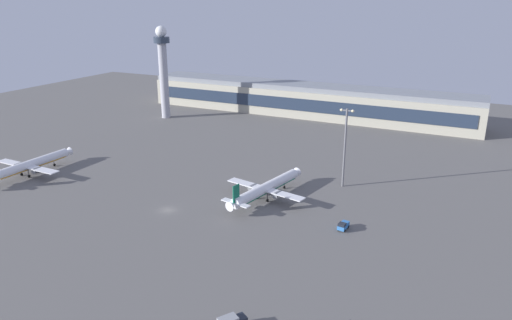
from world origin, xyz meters
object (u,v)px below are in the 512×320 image
object	(u,v)px
apron_light_west	(345,143)
cargo_loader	(343,226)
airplane_near_gate	(266,188)
airplane_taxiway_distant	(28,166)
control_tower	(163,66)

from	to	relation	value
apron_light_west	cargo_loader	bearing A→B (deg)	-73.40
airplane_near_gate	apron_light_west	distance (m)	30.08
airplane_taxiway_distant	cargo_loader	xyz separation A→B (m)	(111.62, 7.89, -2.37)
control_tower	airplane_taxiway_distant	bearing A→B (deg)	-84.98
airplane_near_gate	apron_light_west	xyz separation A→B (m)	(18.64, 20.58, 11.57)
cargo_loader	airplane_taxiway_distant	bearing A→B (deg)	10.38
control_tower	cargo_loader	distance (m)	148.33
airplane_taxiway_distant	apron_light_west	xyz separation A→B (m)	(102.54, 38.35, 11.48)
airplane_near_gate	control_tower	bearing A→B (deg)	152.37
airplane_near_gate	cargo_loader	xyz separation A→B (m)	(27.72, -9.88, -2.28)
apron_light_west	control_tower	bearing A→B (deg)	154.22
airplane_near_gate	apron_light_west	size ratio (longest dim) A/B	1.34
airplane_taxiway_distant	airplane_near_gate	bearing A→B (deg)	13.74
control_tower	airplane_near_gate	world-z (taller)	control_tower
airplane_near_gate	cargo_loader	size ratio (longest dim) A/B	8.18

